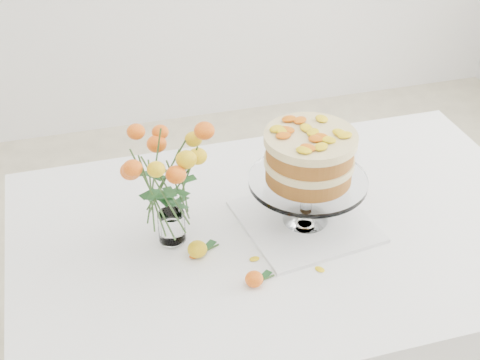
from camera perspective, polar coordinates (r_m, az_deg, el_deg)
name	(u,v)px	position (r m, az deg, el deg)	size (l,w,h in m)	color
table	(286,251)	(1.81, 3.93, -6.04)	(1.43, 0.93, 0.76)	tan
napkin	(305,221)	(1.77, 5.57, -3.51)	(0.32, 0.32, 0.01)	white
cake_stand	(309,162)	(1.66, 5.92, 1.58)	(0.30, 0.30, 0.27)	white
rose_vase	(168,175)	(1.59, -6.17, 0.45)	(0.28, 0.28, 0.35)	white
loose_rose_near	(198,249)	(1.65, -3.64, -5.91)	(0.09, 0.05, 0.04)	yellow
loose_rose_far	(254,279)	(1.57, 1.22, -8.45)	(0.08, 0.04, 0.04)	red
stray_petal_a	(254,259)	(1.65, 1.24, -6.76)	(0.03, 0.02, 0.00)	yellow
stray_petal_b	(298,262)	(1.65, 5.01, -6.98)	(0.03, 0.02, 0.00)	yellow
stray_petal_c	(320,269)	(1.63, 6.83, -7.59)	(0.03, 0.02, 0.00)	yellow
stray_petal_d	(194,257)	(1.66, -3.92, -6.53)	(0.03, 0.02, 0.00)	yellow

